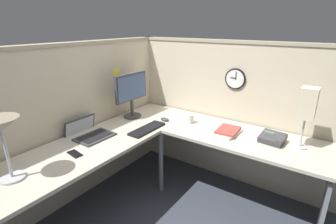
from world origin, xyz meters
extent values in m
plane|color=#383D47|center=(0.00, 0.00, 0.00)|extent=(6.80, 6.80, 0.00)
cube|color=beige|center=(-0.36, 0.87, 0.78)|extent=(2.57, 0.10, 1.55)
cube|color=tan|center=(-0.36, 0.87, 1.56)|extent=(2.57, 0.12, 0.03)
cube|color=beige|center=(0.87, -0.27, 0.78)|extent=(0.10, 2.37, 1.55)
cube|color=tan|center=(0.87, -0.27, 1.56)|extent=(0.12, 2.37, 0.03)
cube|color=beige|center=(-0.38, 0.47, 0.71)|extent=(2.35, 0.66, 0.03)
cube|color=beige|center=(0.47, -0.60, 0.71)|extent=(0.66, 1.49, 0.03)
cylinder|color=slate|center=(0.16, 0.16, 0.35)|extent=(0.05, 0.05, 0.70)
cube|color=slate|center=(0.47, -1.33, 0.35)|extent=(0.58, 0.03, 0.60)
cylinder|color=#38383D|center=(0.27, 0.64, 0.74)|extent=(0.20, 0.20, 0.02)
cylinder|color=#38383D|center=(0.27, 0.64, 0.84)|extent=(0.04, 0.04, 0.20)
cube|color=#38383D|center=(0.27, 0.64, 1.08)|extent=(0.46, 0.04, 0.30)
cube|color=#384C72|center=(0.27, 0.62, 1.08)|extent=(0.42, 0.01, 0.26)
cube|color=#38383D|center=(-0.35, 0.55, 0.74)|extent=(0.34, 0.25, 0.02)
cube|color=black|center=(-0.35, 0.55, 0.75)|extent=(0.29, 0.19, 0.00)
cube|color=#38383D|center=(-0.35, 0.77, 0.77)|extent=(0.34, 0.07, 0.22)
cube|color=silver|center=(-0.35, 0.77, 0.77)|extent=(0.31, 0.06, 0.18)
cube|color=black|center=(0.07, 0.26, 0.74)|extent=(0.43, 0.14, 0.02)
ellipsoid|color=#38383D|center=(0.38, 0.26, 0.75)|extent=(0.06, 0.10, 0.03)
cylinder|color=#B7BABF|center=(-1.12, 0.49, 0.74)|extent=(0.17, 0.17, 0.02)
cylinder|color=#B7BABF|center=(-1.12, 0.49, 0.93)|extent=(0.02, 0.02, 0.38)
cone|color=gray|center=(-1.12, 0.49, 1.13)|extent=(0.24, 0.24, 0.09)
cube|color=black|center=(-0.66, 0.43, 0.73)|extent=(0.09, 0.15, 0.01)
cube|color=#38383D|center=(0.49, -0.84, 0.77)|extent=(0.21, 0.22, 0.10)
cube|color=#8CA58C|center=(0.49, -0.81, 0.80)|extent=(0.02, 0.09, 0.04)
cube|color=#38383D|center=(0.48, -0.92, 0.79)|extent=(0.19, 0.06, 0.04)
cube|color=silver|center=(0.44, -0.43, 0.74)|extent=(0.30, 0.23, 0.02)
cube|color=#BF3F38|center=(0.45, -0.44, 0.76)|extent=(0.27, 0.20, 0.02)
cylinder|color=#B7BABF|center=(0.52, -1.06, 0.74)|extent=(0.11, 0.11, 0.01)
cylinder|color=#B7BABF|center=(0.52, -1.06, 0.87)|extent=(0.02, 0.02, 0.27)
cube|color=beige|center=(0.52, -1.06, 1.13)|extent=(0.13, 0.13, 0.26)
cylinder|color=silver|center=(0.47, 0.00, 0.78)|extent=(0.08, 0.08, 0.10)
cylinder|color=black|center=(0.82, -0.34, 1.19)|extent=(0.03, 0.22, 0.22)
cylinder|color=white|center=(0.80, -0.34, 1.19)|extent=(0.00, 0.19, 0.19)
cube|color=black|center=(0.80, -0.32, 1.20)|extent=(0.00, 0.06, 0.01)
cube|color=black|center=(0.80, -0.35, 1.23)|extent=(0.00, 0.01, 0.08)
cube|color=#EAD84C|center=(0.23, 0.82, 1.23)|extent=(0.11, 0.00, 0.08)
camera|label=1|loc=(-1.74, -1.24, 1.74)|focal=27.12mm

